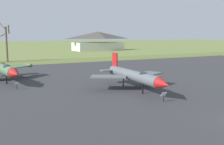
# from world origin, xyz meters

# --- Properties ---
(asphalt_apron) EXTENTS (106.01, 60.78, 0.05)m
(asphalt_apron) POSITION_xyz_m (0.00, 18.23, 0.03)
(asphalt_apron) COLOR #333335
(asphalt_apron) RESTS_ON ground
(grass_verge_strip) EXTENTS (166.01, 12.00, 0.06)m
(grass_verge_strip) POSITION_xyz_m (0.00, 54.62, 0.03)
(grass_verge_strip) COLOR #606B33
(grass_verge_strip) RESTS_ON ground
(jet_fighter_front_right) EXTENTS (10.36, 14.23, 4.85)m
(jet_fighter_front_right) POSITION_xyz_m (-15.23, 28.59, 1.99)
(jet_fighter_front_right) COLOR #4C6B47
(jet_fighter_front_right) RESTS_ON ground
(info_placard_front_right) EXTENTS (0.54, 0.37, 0.92)m
(info_placard_front_right) POSITION_xyz_m (-14.19, 21.70, 0.59)
(info_placard_front_right) COLOR black
(info_placard_front_right) RESTS_ON ground
(jet_fighter_rear_center) EXTENTS (10.28, 13.45, 4.28)m
(jet_fighter_rear_center) POSITION_xyz_m (-1.71, 14.65, 1.86)
(jet_fighter_rear_center) COLOR #565B60
(jet_fighter_rear_center) RESTS_ON ground
(info_placard_rear_center) EXTENTS (0.66, 0.28, 1.04)m
(info_placard_rear_center) POSITION_xyz_m (-2.07, 8.47, 0.67)
(info_placard_rear_center) COLOR black
(info_placard_rear_center) RESTS_ON ground
(bare_tree_backdrop_extra) EXTENTS (2.33, 2.77, 9.69)m
(bare_tree_backdrop_extra) POSITION_xyz_m (-11.37, 58.10, 4.92)
(bare_tree_backdrop_extra) COLOR brown
(bare_tree_backdrop_extra) RESTS_ON ground
(visitor_building) EXTENTS (23.23, 10.91, 8.21)m
(visitor_building) POSITION_xyz_m (30.21, 94.61, 4.17)
(visitor_building) COLOR beige
(visitor_building) RESTS_ON ground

